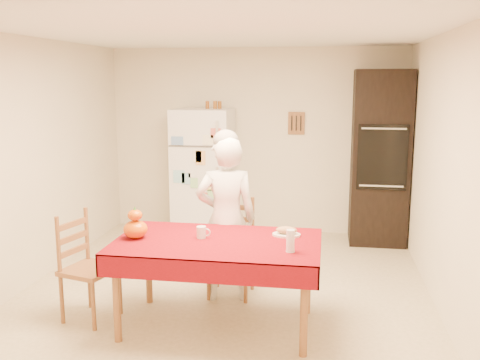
% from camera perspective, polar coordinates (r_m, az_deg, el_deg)
% --- Properties ---
extents(floor, '(4.50, 4.50, 0.00)m').
position_cam_1_polar(floor, '(5.47, -1.54, -11.64)').
color(floor, tan).
rests_on(floor, ground).
extents(room_shell, '(4.02, 4.52, 2.51)m').
position_cam_1_polar(room_shell, '(5.08, -1.62, 5.55)').
color(room_shell, beige).
rests_on(room_shell, ground).
extents(refrigerator, '(0.75, 0.74, 1.70)m').
position_cam_1_polar(refrigerator, '(7.14, -3.90, 0.76)').
color(refrigerator, white).
rests_on(refrigerator, floor).
extents(oven_cabinet, '(0.70, 0.62, 2.20)m').
position_cam_1_polar(oven_cabinet, '(7.00, 14.69, 2.31)').
color(oven_cabinet, black).
rests_on(oven_cabinet, floor).
extents(dining_table, '(1.70, 1.00, 0.76)m').
position_cam_1_polar(dining_table, '(4.48, -2.42, -7.31)').
color(dining_table, brown).
rests_on(dining_table, floor).
extents(chair_far, '(0.44, 0.42, 0.95)m').
position_cam_1_polar(chair_far, '(5.25, -0.83, -6.71)').
color(chair_far, brown).
rests_on(chair_far, floor).
extents(chair_left, '(0.50, 0.51, 0.95)m').
position_cam_1_polar(chair_left, '(4.90, -16.32, -8.43)').
color(chair_left, brown).
rests_on(chair_left, floor).
extents(seated_woman, '(0.64, 0.49, 1.57)m').
position_cam_1_polar(seated_woman, '(5.03, -1.49, -4.20)').
color(seated_woman, silver).
rests_on(seated_woman, floor).
extents(coffee_mug, '(0.08, 0.08, 0.10)m').
position_cam_1_polar(coffee_mug, '(4.52, -4.14, -5.58)').
color(coffee_mug, silver).
rests_on(coffee_mug, dining_table).
extents(pumpkin_lower, '(0.20, 0.20, 0.15)m').
position_cam_1_polar(pumpkin_lower, '(4.59, -11.09, -5.18)').
color(pumpkin_lower, '#D95E05').
rests_on(pumpkin_lower, dining_table).
extents(pumpkin_upper, '(0.12, 0.12, 0.09)m').
position_cam_1_polar(pumpkin_upper, '(4.56, -11.14, -3.70)').
color(pumpkin_upper, '#EA3D05').
rests_on(pumpkin_upper, pumpkin_lower).
extents(wine_glass, '(0.07, 0.07, 0.18)m').
position_cam_1_polar(wine_glass, '(4.17, 5.40, -6.48)').
color(wine_glass, silver).
rests_on(wine_glass, dining_table).
extents(bread_plate, '(0.24, 0.24, 0.02)m').
position_cam_1_polar(bread_plate, '(4.60, 4.98, -5.83)').
color(bread_plate, white).
rests_on(bread_plate, dining_table).
extents(bread_loaf, '(0.18, 0.10, 0.06)m').
position_cam_1_polar(bread_loaf, '(4.59, 4.98, -5.35)').
color(bread_loaf, '#9C794D').
rests_on(bread_loaf, bread_plate).
extents(spice_jar_left, '(0.05, 0.05, 0.10)m').
position_cam_1_polar(spice_jar_left, '(7.08, -3.50, 8.01)').
color(spice_jar_left, brown).
rests_on(spice_jar_left, refrigerator).
extents(spice_jar_mid, '(0.05, 0.05, 0.10)m').
position_cam_1_polar(spice_jar_mid, '(7.06, -2.67, 8.01)').
color(spice_jar_mid, '#92531A').
rests_on(spice_jar_mid, refrigerator).
extents(spice_jar_right, '(0.05, 0.05, 0.10)m').
position_cam_1_polar(spice_jar_right, '(7.05, -2.18, 8.01)').
color(spice_jar_right, brown).
rests_on(spice_jar_right, refrigerator).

